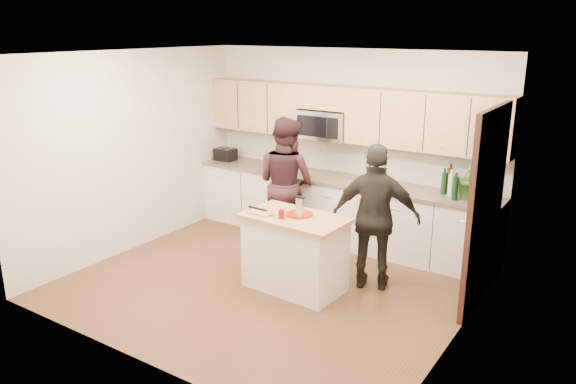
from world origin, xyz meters
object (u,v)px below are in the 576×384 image
Objects in this scene: woman_left at (286,194)px; woman_center at (286,183)px; island at (295,252)px; woman_right at (376,218)px; toaster at (226,154)px.

woman_center is at bearing -172.64° from woman_left.
woman_center is (-0.83, 1.07, 0.46)m from island.
woman_right is at bearing 39.01° from island.
woman_right is (1.59, -0.52, 0.10)m from woman_left.
toaster is 0.18× the size of woman_right.
woman_left is 0.15m from woman_center.
woman_left is 0.88× the size of woman_right.
woman_left reaches higher than toaster.
woman_center is at bearing -37.37° from woman_right.
woman_right is (1.59, -0.52, -0.05)m from woman_center.
island is 1.43m from woman_center.
woman_left is (1.51, -0.54, -0.27)m from toaster.
woman_center reaches higher than woman_left.
woman_left is 0.83× the size of woman_center.
woman_left is 1.67m from woman_right.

